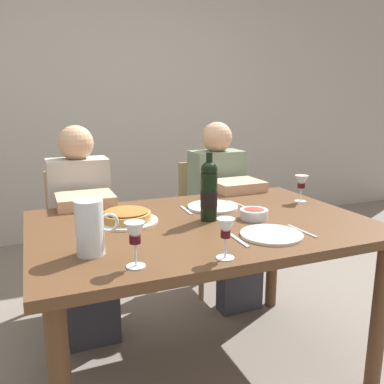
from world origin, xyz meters
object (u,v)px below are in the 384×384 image
(salad_bowl, at_px, (254,213))
(baked_tart, at_px, (126,216))
(wine_glass_right_diner, at_px, (226,231))
(dinner_plate_right_setting, at_px, (213,207))
(chair_right, at_px, (208,215))
(chair_left, at_px, (79,231))
(wine_glass_centre, at_px, (135,235))
(wine_bottle, at_px, (209,191))
(diner_left, at_px, (83,224))
(dining_table, at_px, (202,241))
(water_pitcher, at_px, (90,231))
(dinner_plate_left_setting, at_px, (271,235))
(diner_right, at_px, (224,207))
(wine_glass_left_diner, at_px, (301,183))

(salad_bowl, bearing_deg, baked_tart, 163.34)
(wine_glass_right_diner, bearing_deg, dinner_plate_right_setting, 68.54)
(baked_tart, bearing_deg, chair_right, 45.90)
(wine_glass_right_diner, relative_size, chair_left, 0.17)
(wine_glass_centre, distance_m, chair_left, 1.32)
(wine_bottle, bearing_deg, diner_left, 127.42)
(salad_bowl, relative_size, chair_right, 0.15)
(wine_glass_centre, bearing_deg, dinner_plate_right_setting, 46.47)
(dining_table, bearing_deg, diner_left, 124.65)
(water_pitcher, xyz_separation_m, wine_glass_right_diner, (0.42, -0.21, 0.01))
(dinner_plate_left_setting, bearing_deg, wine_bottle, 115.24)
(baked_tart, xyz_separation_m, wine_glass_right_diner, (0.22, -0.55, 0.07))
(salad_bowl, height_order, dinner_plate_right_setting, salad_bowl)
(dining_table, height_order, water_pitcher, water_pitcher)
(water_pitcher, relative_size, dinner_plate_left_setting, 0.79)
(dinner_plate_left_setting, distance_m, dinner_plate_right_setting, 0.49)
(chair_right, bearing_deg, dinner_plate_left_setting, 75.89)
(water_pitcher, distance_m, diner_right, 1.34)
(chair_right, bearing_deg, dining_table, 62.43)
(wine_glass_left_diner, bearing_deg, salad_bowl, -155.36)
(dining_table, height_order, chair_left, chair_left)
(diner_left, bearing_deg, baked_tart, 104.04)
(salad_bowl, distance_m, wine_glass_right_diner, 0.52)
(salad_bowl, relative_size, dinner_plate_right_setting, 0.50)
(chair_right, bearing_deg, wine_glass_centre, 55.11)
(diner_right, bearing_deg, chair_left, -14.55)
(dinner_plate_right_setting, relative_size, chair_left, 0.30)
(wine_bottle, relative_size, salad_bowl, 2.42)
(baked_tart, height_order, wine_glass_centre, wine_glass_centre)
(wine_glass_centre, xyz_separation_m, dinner_plate_right_setting, (0.55, 0.58, -0.10))
(salad_bowl, height_order, wine_glass_right_diner, wine_glass_right_diner)
(dining_table, distance_m, wine_glass_right_diner, 0.48)
(water_pitcher, xyz_separation_m, wine_glass_centre, (0.12, -0.17, 0.02))
(chair_left, xyz_separation_m, diner_left, (-0.00, -0.24, 0.12))
(dining_table, height_order, wine_bottle, wine_bottle)
(dining_table, height_order, baked_tart, baked_tart)
(chair_left, distance_m, chair_right, 0.90)
(wine_glass_left_diner, distance_m, chair_right, 0.88)
(wine_glass_left_diner, height_order, diner_left, diner_left)
(chair_left, bearing_deg, wine_glass_left_diner, 145.64)
(wine_glass_right_diner, distance_m, chair_left, 1.41)
(dining_table, relative_size, baked_tart, 5.29)
(chair_left, relative_size, diner_left, 0.75)
(diner_left, bearing_deg, dining_table, 124.81)
(wine_glass_right_diner, height_order, wine_glass_centre, wine_glass_centre)
(dining_table, height_order, chair_right, chair_right)
(water_pitcher, relative_size, wine_glass_centre, 1.29)
(chair_right, bearing_deg, salad_bowl, 76.33)
(wine_glass_centre, height_order, dinner_plate_right_setting, wine_glass_centre)
(diner_left, xyz_separation_m, diner_right, (0.90, 0.03, 0.00))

